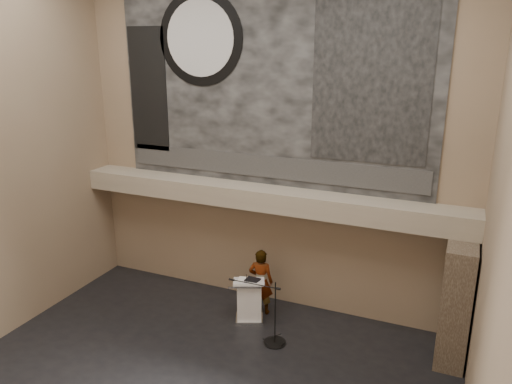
% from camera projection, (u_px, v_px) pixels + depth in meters
% --- Properties ---
extents(wall_back, '(10.00, 0.02, 8.50)m').
position_uv_depth(wall_back, '(269.00, 142.00, 12.24)').
color(wall_back, '#866F55').
rests_on(wall_back, floor).
extents(wall_right, '(0.02, 8.00, 8.50)m').
position_uv_depth(wall_right, '(498.00, 223.00, 6.83)').
color(wall_right, '#866F55').
rests_on(wall_right, floor).
extents(soffit, '(10.00, 0.80, 0.50)m').
position_uv_depth(soffit, '(262.00, 197.00, 12.27)').
color(soffit, gray).
rests_on(soffit, wall_back).
extents(sprinkler_left, '(0.04, 0.04, 0.06)m').
position_uv_depth(sprinkler_left, '(205.00, 201.00, 12.91)').
color(sprinkler_left, '#B2893D').
rests_on(sprinkler_left, soffit).
extents(sprinkler_right, '(0.04, 0.04, 0.06)m').
position_uv_depth(sprinkler_right, '(337.00, 219.00, 11.59)').
color(sprinkler_right, '#B2893D').
rests_on(sprinkler_right, soffit).
extents(banner, '(8.00, 0.05, 5.00)m').
position_uv_depth(banner, '(269.00, 82.00, 11.79)').
color(banner, black).
rests_on(banner, wall_back).
extents(banner_text_strip, '(7.76, 0.02, 0.55)m').
position_uv_depth(banner_text_strip, '(268.00, 167.00, 12.35)').
color(banner_text_strip, '#2E2E2E').
rests_on(banner_text_strip, banner).
extents(banner_clock_rim, '(2.30, 0.02, 2.30)m').
position_uv_depth(banner_clock_rim, '(200.00, 38.00, 12.14)').
color(banner_clock_rim, black).
rests_on(banner_clock_rim, banner).
extents(banner_clock_face, '(1.84, 0.02, 1.84)m').
position_uv_depth(banner_clock_face, '(200.00, 38.00, 12.13)').
color(banner_clock_face, silver).
rests_on(banner_clock_face, banner).
extents(banner_building_print, '(2.60, 0.02, 3.60)m').
position_uv_depth(banner_building_print, '(371.00, 81.00, 10.82)').
color(banner_building_print, black).
rests_on(banner_building_print, banner).
extents(banner_brick_print, '(1.10, 0.02, 3.20)m').
position_uv_depth(banner_brick_print, '(149.00, 90.00, 13.13)').
color(banner_brick_print, black).
rests_on(banner_brick_print, banner).
extents(stone_pier, '(0.60, 1.40, 2.70)m').
position_uv_depth(stone_pier, '(456.00, 301.00, 10.58)').
color(stone_pier, '#423428').
rests_on(stone_pier, floor).
extents(lectern, '(0.90, 0.78, 1.14)m').
position_uv_depth(lectern, '(249.00, 300.00, 12.20)').
color(lectern, silver).
rests_on(lectern, floor).
extents(binder, '(0.34, 0.28, 0.04)m').
position_uv_depth(binder, '(253.00, 280.00, 12.02)').
color(binder, black).
rests_on(binder, lectern).
extents(papers, '(0.29, 0.35, 0.00)m').
position_uv_depth(papers, '(243.00, 279.00, 12.08)').
color(papers, white).
rests_on(papers, lectern).
extents(speaker_person, '(0.67, 0.49, 1.72)m').
position_uv_depth(speaker_person, '(261.00, 281.00, 12.50)').
color(speaker_person, silver).
rests_on(speaker_person, floor).
extents(mic_stand, '(1.39, 0.52, 1.54)m').
position_uv_depth(mic_stand, '(273.00, 334.00, 11.39)').
color(mic_stand, black).
rests_on(mic_stand, floor).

